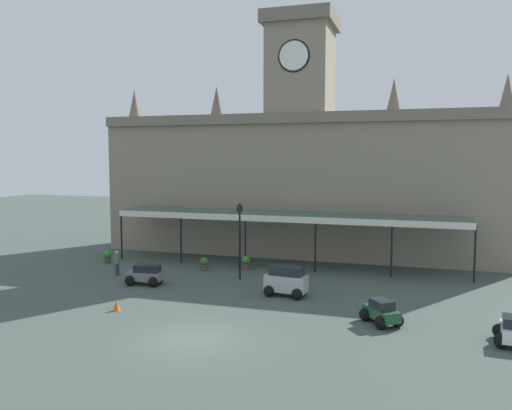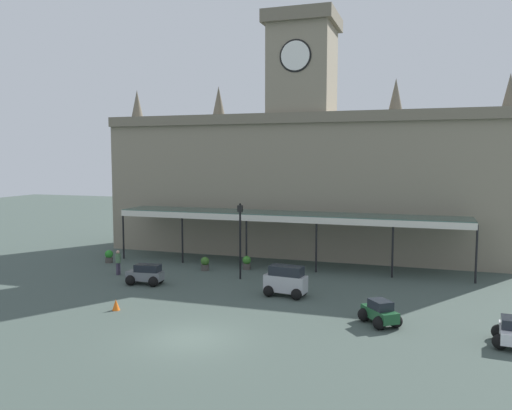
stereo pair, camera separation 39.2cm
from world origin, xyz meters
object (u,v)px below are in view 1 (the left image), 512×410
Objects in this scene: pedestrian_beside_cars at (117,262)px; planter_forecourt_centre at (204,264)px; car_grey_estate at (145,276)px; car_white_sedan at (512,333)px; car_green_sedan at (381,314)px; traffic_cone at (117,305)px; planter_by_canopy at (246,262)px; victorian_lamppost at (240,232)px; car_silver_van at (286,282)px; planter_near_kerb at (107,257)px.

planter_forecourt_centre is at bearing 31.16° from pedestrian_beside_cars.
car_grey_estate reaches higher than planter_forecourt_centre.
car_white_sedan is (20.14, -4.48, -0.06)m from car_grey_estate.
traffic_cone is (-13.26, -1.95, -0.21)m from car_green_sedan.
planter_by_canopy is at bearing 29.29° from pedestrian_beside_cars.
victorian_lamppost is 9.74m from traffic_cone.
pedestrian_beside_cars is at bearing 122.30° from traffic_cone.
car_white_sedan is (11.07, -4.53, -0.30)m from car_silver_van.
car_grey_estate is 0.93× the size of car_silver_van.
pedestrian_beside_cars is at bearing -47.88° from planter_near_kerb.
car_green_sedan is 1.35× the size of pedestrian_beside_cars.
victorian_lamppost is 8.63× the size of traffic_cone.
victorian_lamppost is at bearing -78.82° from planter_by_canopy.
planter_forecourt_centre is (1.92, 4.83, -0.07)m from car_grey_estate.
car_grey_estate is 2.42× the size of planter_by_canopy.
planter_near_kerb is (-7.42, 10.35, 0.20)m from traffic_cone.
pedestrian_beside_cars is 2.89× the size of traffic_cone.
car_green_sedan reaches higher than planter_by_canopy.
car_grey_estate is 5.53m from traffic_cone.
pedestrian_beside_cars reaches higher than planter_by_canopy.
car_silver_van reaches higher than car_green_sedan.
traffic_cone is 12.74m from planter_near_kerb.
car_silver_van is at bearing -53.46° from planter_by_canopy.
traffic_cone is at bearing -75.66° from car_grey_estate.
car_silver_van reaches higher than planter_by_canopy.
car_grey_estate reaches higher than planter_near_kerb.
car_white_sedan is 2.21× the size of planter_near_kerb.
planter_forecourt_centre is at bearing 146.25° from car_silver_van.
pedestrian_beside_cars is (-23.28, 6.25, 0.41)m from car_white_sedan.
traffic_cone is 0.60× the size of planter_near_kerb.
car_silver_van is at bearing 148.17° from car_green_sedan.
victorian_lamppost is at bearing -27.04° from planter_forecourt_centre.
planter_forecourt_centre is (-18.22, 9.31, -0.01)m from car_white_sedan.
victorian_lamppost is (5.16, 3.17, 2.53)m from car_grey_estate.
car_green_sedan is 22.32m from planter_near_kerb.
car_white_sedan is 20.46m from planter_forecourt_centre.
car_grey_estate is 2.42× the size of planter_near_kerb.
car_green_sedan is 15.14m from planter_forecourt_centre.
pedestrian_beside_cars reaches higher than planter_near_kerb.
car_green_sedan is 13.83m from planter_by_canopy.
traffic_cone is (4.51, -7.13, -0.62)m from pedestrian_beside_cars.
car_grey_estate is 3.62m from pedestrian_beside_cars.
car_silver_van is 15.91m from planter_near_kerb.
car_green_sedan is 11.81m from victorian_lamppost.
car_silver_van reaches higher than pedestrian_beside_cars.
car_silver_van is at bearing -38.64° from victorian_lamppost.
car_grey_estate is at bearing -29.48° from pedestrian_beside_cars.
car_grey_estate is 20.63m from car_white_sedan.
planter_near_kerb is (-7.97, 0.17, 0.00)m from planter_forecourt_centre.
victorian_lamppost is (-9.46, 6.57, 2.59)m from car_green_sedan.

